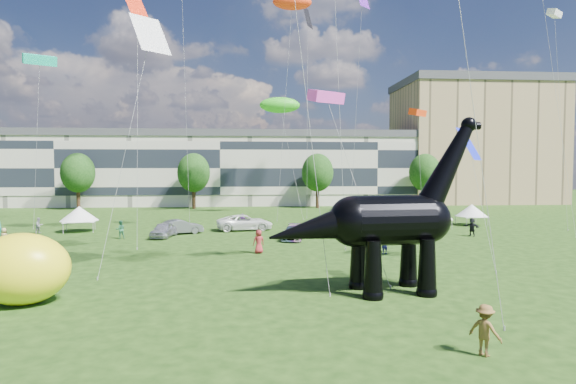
{
  "coord_description": "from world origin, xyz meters",
  "views": [
    {
      "loc": [
        -2.9,
        -24.9,
        6.73
      ],
      "look_at": [
        -0.34,
        8.0,
        5.0
      ],
      "focal_mm": 30.0,
      "sensor_mm": 36.0,
      "label": 1
    }
  ],
  "objects": [
    {
      "name": "car_dark",
      "position": [
        1.04,
        19.14,
        0.66
      ],
      "size": [
        2.78,
        4.84,
        1.32
      ],
      "primitive_type": "imported",
      "rotation": [
        0.0,
        0.0,
        -0.22
      ],
      "color": "#595960",
      "rests_on": "ground"
    },
    {
      "name": "gazebo_near",
      "position": [
        17.45,
        26.33,
        1.7
      ],
      "size": [
        3.61,
        3.61,
        2.43
      ],
      "rotation": [
        0.0,
        0.0,
        -0.04
      ],
      "color": "white",
      "rests_on": "ground"
    },
    {
      "name": "car_silver",
      "position": [
        -11.18,
        21.51,
        0.72
      ],
      "size": [
        2.41,
        4.44,
        1.43
      ],
      "primitive_type": "imported",
      "rotation": [
        0.0,
        0.0,
        -0.18
      ],
      "color": "silver",
      "rests_on": "ground"
    },
    {
      "name": "tree_mid_left",
      "position": [
        -12.0,
        53.0,
        6.29
      ],
      "size": [
        5.2,
        5.2,
        9.44
      ],
      "color": "#382314",
      "rests_on": "ground"
    },
    {
      "name": "inflatable_yellow",
      "position": [
        -14.07,
        -0.74,
        1.75
      ],
      "size": [
        4.77,
        3.79,
        3.51
      ],
      "primitive_type": "ellipsoid",
      "rotation": [
        0.0,
        0.0,
        0.06
      ],
      "color": "yellow",
      "rests_on": "ground"
    },
    {
      "name": "dinosaur_sculpture",
      "position": [
        4.13,
        0.11,
        3.71
      ],
      "size": [
        12.06,
        3.72,
        9.82
      ],
      "rotation": [
        0.0,
        0.0,
        0.12
      ],
      "color": "black",
      "rests_on": "ground"
    },
    {
      "name": "visitors",
      "position": [
        -0.63,
        14.71,
        0.87
      ],
      "size": [
        43.89,
        43.96,
        1.85
      ],
      "color": "maroon",
      "rests_on": "ground"
    },
    {
      "name": "ground",
      "position": [
        0.0,
        0.0,
        0.0
      ],
      "size": [
        220.0,
        220.0,
        0.0
      ],
      "primitive_type": "plane",
      "color": "#16330C",
      "rests_on": "ground"
    },
    {
      "name": "apartment_block",
      "position": [
        40.0,
        65.0,
        11.0
      ],
      "size": [
        28.0,
        18.0,
        22.0
      ],
      "primitive_type": "cube",
      "color": "tan",
      "rests_on": "ground"
    },
    {
      "name": "car_grey",
      "position": [
        -9.93,
        23.65,
        0.73
      ],
      "size": [
        4.67,
        3.14,
        1.45
      ],
      "primitive_type": "imported",
      "rotation": [
        0.0,
        0.0,
        1.97
      ],
      "color": "slate",
      "rests_on": "ground"
    },
    {
      "name": "tree_far_left",
      "position": [
        -30.0,
        53.0,
        6.29
      ],
      "size": [
        5.2,
        5.2,
        9.44
      ],
      "color": "#382314",
      "rests_on": "ground"
    },
    {
      "name": "tree_far_right",
      "position": [
        26.0,
        53.0,
        6.29
      ],
      "size": [
        5.2,
        5.2,
        9.44
      ],
      "color": "#382314",
      "rests_on": "ground"
    },
    {
      "name": "tree_mid_right",
      "position": [
        8.0,
        53.0,
        6.29
      ],
      "size": [
        5.2,
        5.2,
        9.44
      ],
      "color": "#382314",
      "rests_on": "ground"
    },
    {
      "name": "gazebo_far",
      "position": [
        22.5,
        28.48,
        1.71
      ],
      "size": [
        3.7,
        3.7,
        2.43
      ],
      "rotation": [
        0.0,
        0.0,
        0.06
      ],
      "color": "white",
      "rests_on": "ground"
    },
    {
      "name": "car_white",
      "position": [
        -3.53,
        26.05,
        0.82
      ],
      "size": [
        6.28,
        3.65,
        1.64
      ],
      "primitive_type": "imported",
      "rotation": [
        0.0,
        0.0,
        1.73
      ],
      "color": "white",
      "rests_on": "ground"
    },
    {
      "name": "gazebo_left",
      "position": [
        -20.64,
        26.24,
        1.86
      ],
      "size": [
        4.58,
        4.58,
        2.64
      ],
      "rotation": [
        0.0,
        0.0,
        0.24
      ],
      "color": "white",
      "rests_on": "ground"
    },
    {
      "name": "terrace_row",
      "position": [
        -8.0,
        62.0,
        6.0
      ],
      "size": [
        78.0,
        11.0,
        12.0
      ],
      "primitive_type": "cube",
      "color": "beige",
      "rests_on": "ground"
    }
  ]
}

